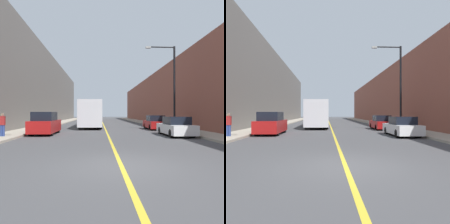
{
  "view_description": "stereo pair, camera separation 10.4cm",
  "coord_description": "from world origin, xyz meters",
  "views": [
    {
      "loc": [
        -0.77,
        -7.29,
        1.78
      ],
      "look_at": [
        0.38,
        11.14,
        1.88
      ],
      "focal_mm": 35.0,
      "sensor_mm": 36.0,
      "label": 1
    },
    {
      "loc": [
        -0.66,
        -7.29,
        1.78
      ],
      "look_at": [
        0.38,
        11.14,
        1.88
      ],
      "focal_mm": 35.0,
      "sensor_mm": 36.0,
      "label": 2
    }
  ],
  "objects": [
    {
      "name": "building_row_right",
      "position": [
        10.97,
        30.0,
        4.43
      ],
      "size": [
        4.0,
        72.0,
        8.86
      ],
      "primitive_type": "cube",
      "color": "brown",
      "rests_on": "ground"
    },
    {
      "name": "ground_plane",
      "position": [
        0.0,
        0.0,
        0.0
      ],
      "size": [
        200.0,
        200.0,
        0.0
      ],
      "primitive_type": "plane",
      "color": "#474749"
    },
    {
      "name": "sidewalk_left",
      "position": [
        -7.69,
        30.0,
        0.08
      ],
      "size": [
        2.57,
        72.0,
        0.16
      ],
      "primitive_type": "cube",
      "color": "#A89E8C",
      "rests_on": "ground"
    },
    {
      "name": "street_lamp_right",
      "position": [
        6.45,
        13.76,
        4.85
      ],
      "size": [
        2.97,
        0.24,
        8.22
      ],
      "color": "black",
      "rests_on": "sidewalk_right"
    },
    {
      "name": "parked_suv_left",
      "position": [
        -5.24,
        11.35,
        0.87
      ],
      "size": [
        1.86,
        4.5,
        1.88
      ],
      "color": "maroon",
      "rests_on": "ground"
    },
    {
      "name": "pedestrian",
      "position": [
        -7.5,
        8.45,
        1.01
      ],
      "size": [
        0.36,
        0.23,
        1.64
      ],
      "color": "navy",
      "rests_on": "sidewalk_left"
    },
    {
      "name": "building_row_left",
      "position": [
        -10.97,
        30.0,
        6.0
      ],
      "size": [
        4.0,
        72.0,
        12.0
      ],
      "primitive_type": "cube",
      "color": "#66605B",
      "rests_on": "ground"
    },
    {
      "name": "road_center_line",
      "position": [
        0.0,
        30.0,
        0.0
      ],
      "size": [
        0.16,
        72.0,
        0.01
      ],
      "primitive_type": "cube",
      "color": "gold",
      "rests_on": "ground"
    },
    {
      "name": "car_right_mid",
      "position": [
        5.4,
        16.23,
        0.69
      ],
      "size": [
        1.81,
        4.24,
        1.54
      ],
      "color": "maroon",
      "rests_on": "ground"
    },
    {
      "name": "bus",
      "position": [
        -1.66,
        20.22,
        1.73
      ],
      "size": [
        2.58,
        10.26,
        3.22
      ],
      "color": "silver",
      "rests_on": "ground"
    },
    {
      "name": "car_right_near",
      "position": [
        5.29,
        9.48,
        0.68
      ],
      "size": [
        1.83,
        4.47,
        1.51
      ],
      "color": "silver",
      "rests_on": "ground"
    },
    {
      "name": "sidewalk_right",
      "position": [
        7.69,
        30.0,
        0.08
      ],
      "size": [
        2.57,
        72.0,
        0.16
      ],
      "primitive_type": "cube",
      "color": "#A89E8C",
      "rests_on": "ground"
    }
  ]
}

